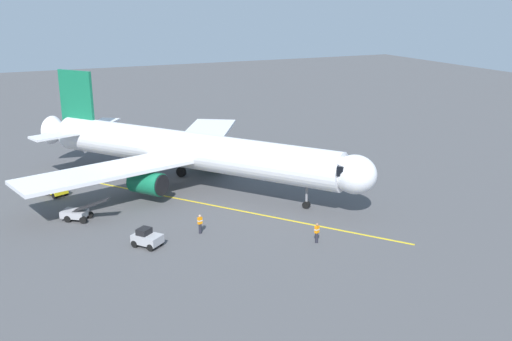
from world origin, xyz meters
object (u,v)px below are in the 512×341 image
ground_crew_loader (255,161)px  belt_loader_rear_apron (78,213)px  airplane (187,151)px  tug_portside (56,189)px  tug_near_nose (147,238)px  ground_crew_marshaller (317,233)px  baggage_cart_starboard_side (310,155)px  ground_crew_wing_walker (200,224)px

ground_crew_loader → belt_loader_rear_apron: bearing=21.5°
airplane → tug_portside: 13.90m
tug_near_nose → ground_crew_marshaller: bearing=158.4°
ground_crew_marshaller → ground_crew_loader: (-4.27, -21.82, 0.00)m
ground_crew_loader → tug_portside: (22.62, 0.45, -0.18)m
airplane → tug_near_nose: airplane is taller
airplane → tug_near_nose: 15.73m
ground_crew_marshaller → baggage_cart_starboard_side: ground_crew_marshaller is taller
baggage_cart_starboard_side → airplane: bearing=12.1°
tug_portside → belt_loader_rear_apron: bearing=97.6°
tug_near_nose → baggage_cart_starboard_side: (-24.75, -16.92, -0.05)m
ground_crew_marshaller → ground_crew_wing_walker: same height
ground_crew_marshaller → baggage_cart_starboard_side: bearing=-118.2°
ground_crew_marshaller → baggage_cart_starboard_side: 25.01m
airplane → ground_crew_marshaller: (-5.17, 18.40, -3.12)m
airplane → tug_near_nose: bearing=59.7°
tug_near_nose → tug_portside: bearing=-71.6°
ground_crew_marshaller → tug_near_nose: bearing=-21.6°
airplane → baggage_cart_starboard_side: bearing=-167.9°
tug_near_nose → baggage_cart_starboard_side: 29.98m
airplane → ground_crew_wing_walker: 13.29m
tug_near_nose → airplane: bearing=-120.3°
ground_crew_marshaller → tug_portside: 28.16m
ground_crew_wing_walker → baggage_cart_starboard_side: (-19.95, -16.22, -0.23)m
airplane → ground_crew_marshaller: airplane is taller
ground_crew_marshaller → belt_loader_rear_apron: size_ratio=0.39×
ground_crew_wing_walker → tug_near_nose: ground_crew_wing_walker is taller
ground_crew_wing_walker → belt_loader_rear_apron: bearing=-39.4°
belt_loader_rear_apron → tug_near_nose: bearing=117.9°
airplane → ground_crew_wing_walker: (2.97, 12.57, -3.12)m
ground_crew_wing_walker → belt_loader_rear_apron: belt_loader_rear_apron is taller
airplane → belt_loader_rear_apron: airplane is taller
tug_portside → belt_loader_rear_apron: belt_loader_rear_apron is taller
airplane → baggage_cart_starboard_side: airplane is taller
ground_crew_wing_walker → belt_loader_rear_apron: (9.14, -7.49, -0.17)m
airplane → baggage_cart_starboard_side: size_ratio=11.69×
belt_loader_rear_apron → airplane: bearing=-157.2°
ground_crew_wing_walker → ground_crew_marshaller: bearing=144.4°
airplane → tug_portside: airplane is taller
tug_portside → baggage_cart_starboard_side: 30.17m
ground_crew_marshaller → belt_loader_rear_apron: belt_loader_rear_apron is taller
ground_crew_marshaller → tug_portside: (18.35, -21.36, -0.18)m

